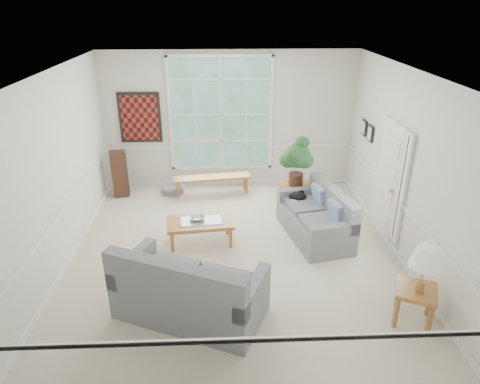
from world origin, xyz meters
The scene contains 24 objects.
floor centered at (0.00, 0.00, -0.01)m, with size 5.50×6.00×0.01m, color beige.
ceiling centered at (0.00, 0.00, 3.00)m, with size 5.50×6.00×0.02m, color white.
wall_back centered at (0.00, 3.00, 1.50)m, with size 5.50×0.02×3.00m, color silver.
wall_front centered at (0.00, -3.00, 1.50)m, with size 5.50×0.02×3.00m, color silver.
wall_left centered at (-2.75, 0.00, 1.50)m, with size 0.02×6.00×3.00m, color silver.
wall_right centered at (2.75, 0.00, 1.50)m, with size 0.02×6.00×3.00m, color silver.
window_back centered at (-0.20, 2.96, 1.65)m, with size 2.30×0.08×2.40m, color white.
entry_door centered at (2.71, 0.60, 1.05)m, with size 0.08×0.90×2.10m, color white.
door_sidelight centered at (2.71, -0.03, 1.15)m, with size 0.08×0.26×1.90m, color white.
wall_art centered at (-1.95, 2.95, 1.60)m, with size 0.90×0.06×1.10m, color maroon.
wall_frame_near centered at (2.71, 1.75, 1.55)m, with size 0.04×0.26×0.32m, color black.
wall_frame_far centered at (2.71, 2.15, 1.55)m, with size 0.04×0.26×0.32m, color black.
loveseat_right centered at (1.45, 0.51, 0.45)m, with size 0.86×1.66×0.90m, color slate.
loveseat_front centered at (-0.64, -1.49, 0.52)m, with size 1.94×1.00×1.05m, color slate.
coffee_table centered at (-0.58, 0.38, 0.21)m, with size 1.15×0.63×0.43m, color #A0632F.
pewter_bowl centered at (-0.64, 0.42, 0.47)m, with size 0.32×0.32×0.08m, color #9F9EA4.
window_bench centered at (-0.42, 2.45, 0.20)m, with size 1.70×0.33×0.40m, color #A0632F.
end_table centered at (1.31, 1.49, 0.29)m, with size 0.58×0.58×0.58m, color #A0632F.
houseplant centered at (1.26, 1.52, 1.07)m, with size 0.57×0.57×0.98m, color #254F26, non-canonical shape.
side_table centered at (2.32, -1.77, 0.26)m, with size 0.51×0.51×0.52m, color #A0632F.
table_lamp centered at (2.32, -1.82, 0.86)m, with size 0.39×0.39×0.67m, color white, non-canonical shape.
pet_bed centered at (-1.29, 2.53, 0.07)m, with size 0.49×0.49×0.15m, color slate.
floor_speaker centered at (-2.40, 2.42, 0.51)m, with size 0.32×0.25×1.02m, color #412217.
cat centered at (1.23, 1.06, 0.54)m, with size 0.35×0.24×0.16m, color black.
Camera 1 is at (-0.18, -6.20, 3.99)m, focal length 32.00 mm.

